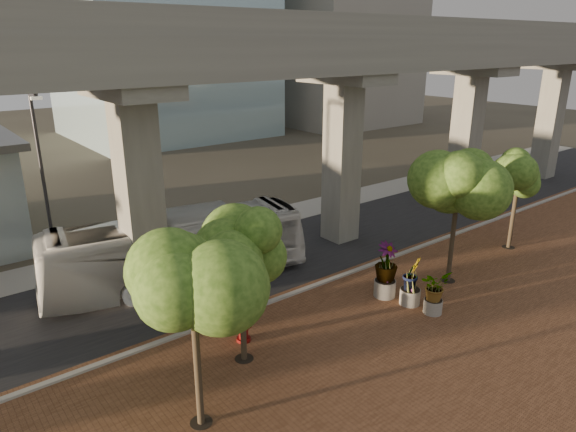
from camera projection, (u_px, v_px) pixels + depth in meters
ground at (279, 276)px, 25.66m from camera, size 160.00×160.00×0.00m
brick_plaza at (405, 347)px, 19.68m from camera, size 70.00×13.00×0.06m
asphalt_road at (257, 263)px, 27.15m from camera, size 90.00×8.00×0.04m
curb_strip at (305, 289)px, 24.14m from camera, size 70.00×0.25×0.16m
far_sidewalk at (205, 234)px, 31.25m from camera, size 90.00×3.00×0.06m
transit_viaduct at (254, 126)px, 24.80m from camera, size 72.00×5.60×12.40m
midrise_block at (342, 35)px, 70.76m from camera, size 18.00×16.00×24.00m
transit_bus at (177, 251)px, 24.36m from camera, size 12.76×5.05×3.47m
parked_car at (464, 177)px, 41.49m from camera, size 4.77×3.17×1.48m
fire_hydrant at (243, 327)px, 19.88m from camera, size 0.62×0.55×1.23m
planter_front at (435, 288)px, 21.74m from camera, size 1.78×1.78×1.96m
planter_right at (386, 264)px, 23.09m from camera, size 2.43×2.43×2.60m
planter_left at (412, 276)px, 22.47m from camera, size 2.01×2.01×2.21m
street_tree_far_west at (193, 293)px, 14.32m from camera, size 4.04×4.04×6.30m
street_tree_near_west at (241, 247)px, 17.49m from camera, size 3.76×3.76×6.18m
street_tree_near_east at (458, 185)px, 23.53m from camera, size 4.37×4.37×6.88m
street_tree_far_east at (519, 174)px, 27.76m from camera, size 3.14×3.14×5.75m
streetlamp_west at (43, 176)px, 23.63m from camera, size 0.45×1.31×9.03m
streetlamp_east at (344, 144)px, 34.81m from camera, size 0.38×1.12×7.75m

